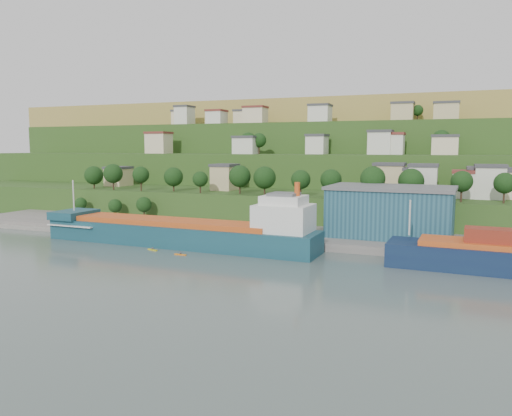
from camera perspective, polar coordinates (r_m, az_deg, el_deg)
The scene contains 10 objects.
ground at distance 115.18m, azimuth -7.04°, elevation -5.41°, with size 500.00×500.00×0.00m, color #4C5C57.
quay at distance 133.54m, azimuth 6.37°, elevation -3.70°, with size 220.00×26.00×4.00m, color slate.
pebble_beach at distance 164.47m, azimuth -20.37°, elevation -2.09°, with size 40.00×18.00×2.40m, color slate.
hillside at distance 273.96m, azimuth 10.01°, elevation 1.69°, with size 360.00×211.27×96.00m.
cargo_ship_near at distance 126.22m, azimuth -8.03°, elevation -2.96°, with size 73.51×13.77×18.81m.
warehouse at distance 131.57m, azimuth 15.12°, elevation -0.34°, with size 31.76×20.27×12.80m.
caravan at distance 161.31m, azimuth -20.30°, elevation -1.32°, with size 5.94×2.47×2.77m, color silver.
dinghy at distance 158.48m, azimuth -18.20°, elevation -1.73°, with size 4.27×1.60×0.85m, color silver.
kayak_orange at distance 116.18m, azimuth -8.64°, elevation -5.22°, with size 3.03×0.64×0.75m.
kayak_yellow at distance 122.65m, azimuth -11.74°, elevation -4.64°, with size 3.06×1.41×0.76m.
Camera 1 is at (53.85, -98.83, 24.47)m, focal length 35.00 mm.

